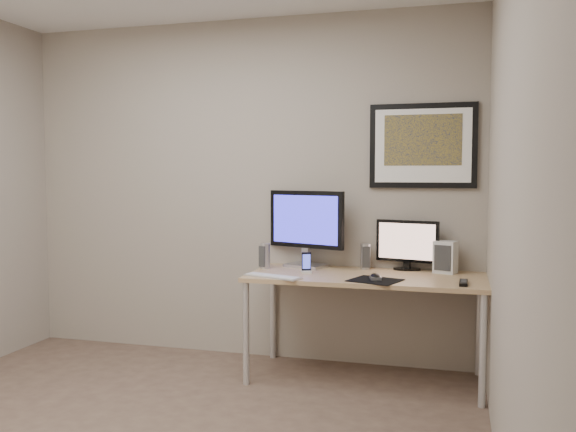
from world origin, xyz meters
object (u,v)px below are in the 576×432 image
(framed_art, at_px, (423,146))
(fan_unit, at_px, (445,257))
(phone_dock, at_px, (306,263))
(monitor_tv, at_px, (407,244))
(desk, at_px, (366,284))
(speaker_left, at_px, (265,256))
(speaker_right, at_px, (365,256))
(keyboard, at_px, (273,276))
(monitor_large, at_px, (306,225))

(framed_art, distance_m, fan_unit, 0.80)
(phone_dock, bearing_deg, monitor_tv, 1.67)
(desk, xyz_separation_m, fan_unit, (0.52, 0.23, 0.18))
(speaker_left, bearing_deg, fan_unit, 26.29)
(framed_art, xyz_separation_m, fan_unit, (0.17, -0.10, -0.78))
(speaker_right, distance_m, keyboard, 0.76)
(monitor_large, relative_size, speaker_left, 3.30)
(phone_dock, distance_m, keyboard, 0.30)
(speaker_left, relative_size, keyboard, 0.45)
(monitor_large, bearing_deg, speaker_right, 21.36)
(monitor_tv, height_order, keyboard, monitor_tv)
(framed_art, relative_size, keyboard, 1.84)
(speaker_right, bearing_deg, speaker_left, 177.17)
(desk, distance_m, speaker_right, 0.31)
(framed_art, bearing_deg, monitor_tv, -154.27)
(framed_art, height_order, speaker_left, framed_art)
(monitor_large, height_order, keyboard, monitor_large)
(speaker_right, height_order, phone_dock, speaker_right)
(keyboard, bearing_deg, speaker_right, 62.43)
(phone_dock, xyz_separation_m, keyboard, (-0.17, -0.24, -0.07))
(desk, relative_size, framed_art, 2.13)
(monitor_large, bearing_deg, keyboard, -83.30)
(framed_art, bearing_deg, speaker_right, -169.52)
(framed_art, bearing_deg, speaker_left, -167.98)
(monitor_tv, bearing_deg, framed_art, 39.30)
(framed_art, relative_size, speaker_right, 4.08)
(speaker_left, bearing_deg, desk, 13.08)
(keyboard, bearing_deg, desk, 42.81)
(desk, bearing_deg, phone_dock, -176.55)
(framed_art, xyz_separation_m, monitor_large, (-0.83, -0.09, -0.58))
(speaker_left, relative_size, fan_unit, 0.81)
(monitor_large, height_order, speaker_left, monitor_large)
(monitor_tv, bearing_deg, desk, -118.12)
(speaker_left, xyz_separation_m, speaker_right, (0.71, 0.16, 0.00))
(speaker_left, distance_m, speaker_right, 0.73)
(monitor_tv, relative_size, speaker_left, 2.48)
(speaker_right, bearing_deg, monitor_tv, -10.61)
(monitor_large, bearing_deg, phone_dock, -57.16)
(monitor_large, xyz_separation_m, phone_dock, (0.07, -0.26, -0.24))
(keyboard, bearing_deg, framed_art, 51.07)
(speaker_left, bearing_deg, keyboard, -44.59)
(speaker_left, xyz_separation_m, keyboard, (0.17, -0.36, -0.08))
(speaker_right, relative_size, phone_dock, 1.25)
(desk, xyz_separation_m, monitor_large, (-0.48, 0.24, 0.38))
(monitor_large, height_order, monitor_tv, monitor_large)
(phone_dock, height_order, fan_unit, fan_unit)
(framed_art, distance_m, keyboard, 1.42)
(speaker_left, bearing_deg, monitor_tv, 31.01)
(keyboard, relative_size, fan_unit, 1.82)
(monitor_large, relative_size, monitor_tv, 1.33)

